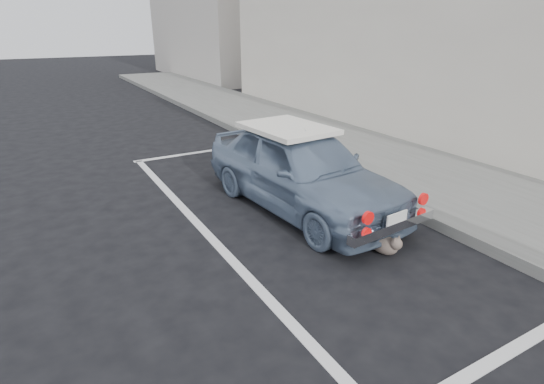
% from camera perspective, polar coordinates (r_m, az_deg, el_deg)
% --- Properties ---
extents(ground, '(80.00, 80.00, 0.00)m').
position_cam_1_polar(ground, '(4.17, 19.38, -17.89)').
color(ground, black).
rests_on(ground, ground).
extents(sidewalk, '(2.80, 40.00, 0.15)m').
position_cam_1_polar(sidewalk, '(7.48, 24.46, 0.07)').
color(sidewalk, slate).
rests_on(sidewalk, ground).
extents(pline_rear, '(3.00, 0.12, 0.01)m').
position_cam_1_polar(pline_rear, '(4.30, 29.26, -18.20)').
color(pline_rear, silver).
rests_on(pline_rear, ground).
extents(pline_front, '(3.00, 0.12, 0.01)m').
position_cam_1_polar(pline_front, '(9.38, -9.14, 5.39)').
color(pline_front, silver).
rests_on(pline_front, ground).
extents(pline_side, '(0.12, 7.00, 0.01)m').
position_cam_1_polar(pline_side, '(5.84, -9.46, -4.78)').
color(pline_side, silver).
rests_on(pline_side, ground).
extents(retro_coupe, '(1.73, 3.68, 1.21)m').
position_cam_1_polar(retro_coupe, '(6.21, 3.97, 3.17)').
color(retro_coupe, slate).
rests_on(retro_coupe, ground).
extents(cat, '(0.29, 0.54, 0.29)m').
position_cam_1_polar(cat, '(5.28, 15.02, -6.72)').
color(cat, '#695A50').
rests_on(cat, ground).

